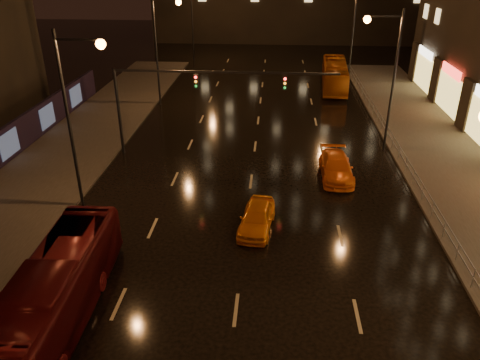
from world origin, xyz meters
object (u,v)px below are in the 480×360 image
object	(u,v)px
taxi_near	(257,217)
taxi_far	(336,167)
bus_red	(55,293)
bus_curb	(335,75)

from	to	relation	value
taxi_near	taxi_far	world-z (taller)	taxi_far
taxi_near	taxi_far	xyz separation A→B (m)	(4.91, 6.70, 0.01)
bus_red	taxi_near	size ratio (longest dim) A/B	2.50
bus_red	taxi_near	world-z (taller)	bus_red
bus_curb	taxi_near	bearing A→B (deg)	-99.68
bus_curb	taxi_far	xyz separation A→B (m)	(-2.17, -22.06, -0.72)
bus_curb	taxi_far	bearing A→B (deg)	-91.47
taxi_far	bus_curb	bearing A→B (deg)	84.17
bus_red	bus_curb	size ratio (longest dim) A/B	1.00
bus_red	bus_curb	distance (m)	39.13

